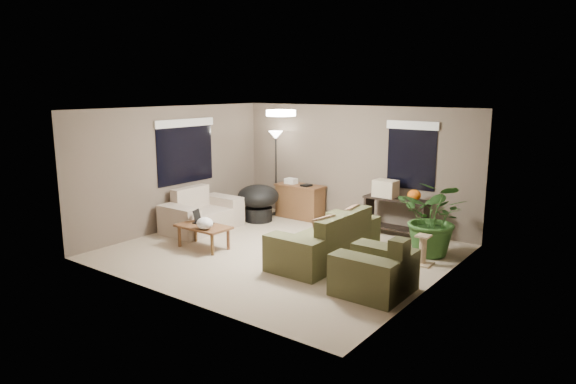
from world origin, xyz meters
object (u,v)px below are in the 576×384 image
Objects in this scene: loveseat at (201,215)px; papasan_chair at (258,200)px; console_table at (396,214)px; armchair at (375,272)px; main_sofa at (328,243)px; coffee_table at (203,229)px; desk at (300,201)px; cat_scratching_post at (423,252)px; houseplant at (435,226)px; floor_lamp at (276,145)px.

loveseat is 1.50× the size of papasan_chair.
loveseat is at bearing -149.67° from console_table.
main_sofa is at bearing 148.54° from armchair.
coffee_table is at bearing 179.99° from armchair.
cat_scratching_post is (3.41, -1.32, -0.16)m from desk.
loveseat is 1.45× the size of desk.
coffee_table is at bearing -159.67° from main_sofa.
papasan_chair reaches higher than coffee_table.
papasan_chair is at bearing 68.22° from loveseat.
cat_scratching_post is (3.98, -0.55, -0.25)m from papasan_chair.
armchair is 0.94× the size of papasan_chair.
console_table is 1.30m from houseplant.
main_sofa is at bearing 20.33° from coffee_table.
console_table is (2.44, 2.83, 0.08)m from coffee_table.
main_sofa is at bearing -36.83° from floor_lamp.
loveseat reaches higher than coffee_table.
console_table is at bearing -0.32° from desk.
papasan_chair is (-0.57, -0.76, 0.09)m from desk.
desk is (-2.03, 2.05, 0.08)m from main_sofa.
main_sofa is 1.53m from armchair.
houseplant is (4.44, 1.24, 0.22)m from loveseat.
coffee_table is 0.75× the size of houseplant.
console_table is 0.97× the size of houseplant.
desk reaches higher than coffee_table.
main_sofa is 1.57m from cat_scratching_post.
papasan_chair is at bearing -126.93° from desk.
loveseat is 1.60× the size of armchair.
loveseat is 1.20× the size of houseplant.
coffee_table is at bearing -130.76° from console_table.
houseplant reaches higher than coffee_table.
floor_lamp is at bearing 143.17° from main_sofa.
console_table is 1.71m from cat_scratching_post.
coffee_table is at bearing -42.06° from loveseat.
cat_scratching_post is at bearing 28.03° from main_sofa.
coffee_table is 3.85m from cat_scratching_post.
console_table is at bearing 129.84° from cat_scratching_post.
papasan_chair is at bearing 102.20° from coffee_table.
loveseat is 1.23× the size of console_table.
houseplant is (3.38, -0.76, 0.14)m from desk.
armchair reaches higher than coffee_table.
cat_scratching_post is at bearing -50.16° from console_table.
loveseat is at bearing -118.10° from desk.
loveseat is at bearing -164.46° from houseplant.
main_sofa reaches higher than cat_scratching_post.
armchair reaches higher than desk.
floor_lamp is at bearing -179.11° from console_table.
floor_lamp reaches higher than desk.
desk is 1.03× the size of papasan_chair.
main_sofa reaches higher than coffee_table.
console_table is 2.60× the size of cat_scratching_post.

